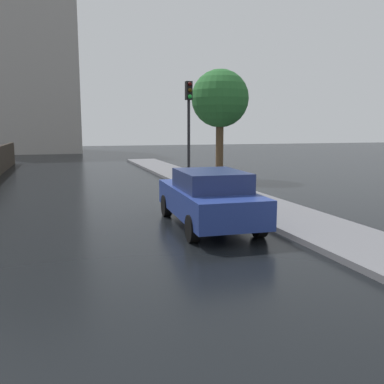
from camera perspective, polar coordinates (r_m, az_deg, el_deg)
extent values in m
cube|color=navy|center=(10.94, 2.19, -1.27)|extent=(1.96, 4.49, 0.68)
cube|color=navy|center=(10.61, 2.62, 1.62)|extent=(1.65, 2.18, 0.48)
cylinder|color=black|center=(12.19, -3.52, -1.88)|extent=(0.25, 0.63, 0.63)
cylinder|color=black|center=(12.61, 3.75, -1.52)|extent=(0.25, 0.63, 0.63)
cylinder|color=black|center=(9.41, 0.08, -5.03)|extent=(0.25, 0.63, 0.63)
cylinder|color=black|center=(9.95, 9.19, -4.39)|extent=(0.25, 0.63, 0.63)
cylinder|color=black|center=(17.61, -0.45, 6.69)|extent=(0.12, 0.12, 3.58)
cube|color=black|center=(17.66, -0.46, 13.73)|extent=(0.26, 0.26, 0.75)
sphere|color=#360503|center=(17.52, -0.29, 14.59)|extent=(0.17, 0.17, 0.17)
sphere|color=#392405|center=(17.50, -0.29, 13.78)|extent=(0.17, 0.17, 0.17)
sphere|color=green|center=(17.48, -0.29, 12.96)|extent=(0.17, 0.17, 0.17)
cylinder|color=#4C3823|center=(21.17, 3.79, 5.88)|extent=(0.38, 0.38, 3.03)
sphere|color=#28662D|center=(21.20, 3.86, 12.68)|extent=(2.85, 2.85, 2.85)
cube|color=#9E9993|center=(49.30, -22.23, 16.13)|extent=(11.12, 10.09, 18.91)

